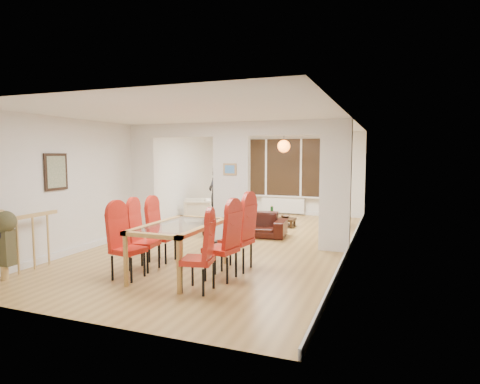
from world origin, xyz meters
The scene contains 24 objects.
floor centered at (0.00, 0.00, 0.00)m, with size 5.00×9.00×0.01m, color #AF8546.
room_walls centered at (0.00, 0.00, 1.30)m, with size 5.00×9.00×2.60m, color silver, non-canonical shape.
divider_wall centered at (0.00, 0.00, 1.30)m, with size 5.00×0.18×2.60m, color white.
bay_window_blinds centered at (0.00, 4.44, 1.50)m, with size 3.00×0.08×1.80m, color black.
radiator centered at (0.00, 4.40, 0.30)m, with size 1.40×0.08×0.50m, color white.
pendant_light centered at (0.30, 3.30, 2.15)m, with size 0.36×0.36×0.36m, color orange.
stair_newel centered at (-2.25, -3.20, 0.55)m, with size 0.40×1.20×1.10m, color tan, non-canonical shape.
wall_poster centered at (-2.47, -2.40, 1.60)m, with size 0.04×0.52×0.67m, color gray.
pillar_photo centered at (0.00, -0.10, 1.60)m, with size 0.30×0.03×0.25m, color #4C8CD8.
dining_table centered at (0.10, -2.46, 0.41)m, with size 0.98×1.74×0.81m, color #AA7F3E, non-canonical shape.
dining_chair_la centered at (-0.53, -2.95, 0.53)m, with size 0.42×0.42×1.06m, color #B31E12, non-canonical shape.
dining_chair_lb centered at (-0.58, -2.46, 0.53)m, with size 0.42×0.42×1.05m, color #B31E12, non-canonical shape.
dining_chair_lc centered at (-0.59, -1.89, 0.51)m, with size 0.41×0.41×1.03m, color #B31E12, non-canonical shape.
dining_chair_ra centered at (0.72, -3.09, 0.52)m, with size 0.42×0.42×1.04m, color #B31E12, non-canonical shape.
dining_chair_rb centered at (0.82, -2.48, 0.55)m, with size 0.44×0.44×1.10m, color #B31E12, non-canonical shape.
dining_chair_rc centered at (0.86, -1.91, 0.57)m, with size 0.46×0.46×1.14m, color #B31E12, non-canonical shape.
sofa centered at (0.03, 0.80, 0.28)m, with size 1.91×0.75×0.56m, color black.
armchair centered at (-1.79, 1.91, 0.34)m, with size 0.76×0.73×0.69m, color beige.
person centered at (-1.55, 2.61, 0.78)m, with size 0.38×0.57×1.57m, color black.
television centered at (1.84, 2.56, 0.29)m, with size 0.13×1.00×0.58m, color black.
coffee_table centered at (0.40, 2.26, 0.11)m, with size 0.97×0.49×0.22m, color #311F11, non-canonical shape.
bottle centered at (0.23, 2.35, 0.38)m, with size 0.08×0.08×0.30m, color #143F19.
bowl centered at (0.61, 2.35, 0.25)m, with size 0.24×0.24×0.06m, color #311F11.
shoes centered at (-0.09, -0.40, 0.05)m, with size 0.23×0.25×0.10m, color black, non-canonical shape.
Camera 1 is at (3.22, -8.01, 1.91)m, focal length 30.00 mm.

